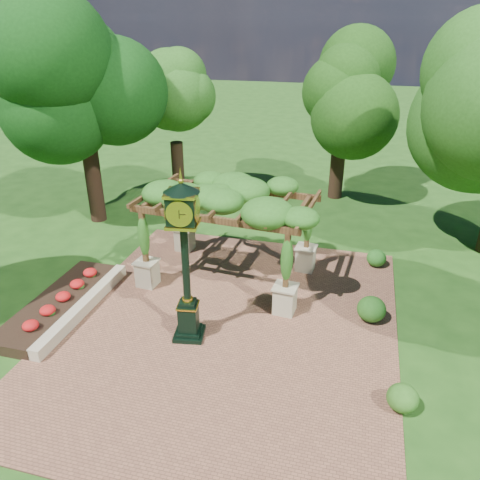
# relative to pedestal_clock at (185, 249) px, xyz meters

# --- Properties ---
(ground) EXTENTS (120.00, 120.00, 0.00)m
(ground) POSITION_rel_pedestal_clock_xyz_m (0.92, -0.18, -2.89)
(ground) COLOR #1E4714
(ground) RESTS_ON ground
(brick_plaza) EXTENTS (10.00, 12.00, 0.04)m
(brick_plaza) POSITION_rel_pedestal_clock_xyz_m (0.92, 0.82, -2.87)
(brick_plaza) COLOR brown
(brick_plaza) RESTS_ON ground
(border_wall) EXTENTS (0.35, 5.00, 0.40)m
(border_wall) POSITION_rel_pedestal_clock_xyz_m (-3.68, 0.32, -2.69)
(border_wall) COLOR #C6B793
(border_wall) RESTS_ON ground
(flower_bed) EXTENTS (1.50, 5.00, 0.36)m
(flower_bed) POSITION_rel_pedestal_clock_xyz_m (-4.58, 0.32, -2.71)
(flower_bed) COLOR red
(flower_bed) RESTS_ON ground
(pedestal_clock) EXTENTS (1.09, 1.09, 4.83)m
(pedestal_clock) POSITION_rel_pedestal_clock_xyz_m (0.00, 0.00, 0.00)
(pedestal_clock) COLOR black
(pedestal_clock) RESTS_ON brick_plaza
(pergola) EXTENTS (5.99, 4.06, 3.59)m
(pergola) POSITION_rel_pedestal_clock_xyz_m (0.16, 3.63, 0.06)
(pergola) COLOR #B9AE89
(pergola) RESTS_ON brick_plaza
(sundial) EXTENTS (0.67, 0.67, 0.99)m
(sundial) POSITION_rel_pedestal_clock_xyz_m (1.04, 8.35, -2.45)
(sundial) COLOR gray
(sundial) RESTS_ON ground
(shrub_front) EXTENTS (0.98, 0.98, 0.67)m
(shrub_front) POSITION_rel_pedestal_clock_xyz_m (5.89, -1.39, -2.51)
(shrub_front) COLOR #2C5E1B
(shrub_front) RESTS_ON brick_plaza
(shrub_mid) EXTENTS (1.06, 1.06, 0.79)m
(shrub_mid) POSITION_rel_pedestal_clock_xyz_m (5.13, 2.18, -2.45)
(shrub_mid) COLOR #235718
(shrub_mid) RESTS_ON brick_plaza
(shrub_back) EXTENTS (0.74, 0.74, 0.65)m
(shrub_back) POSITION_rel_pedestal_clock_xyz_m (5.28, 5.84, -2.52)
(shrub_back) COLOR #26651D
(shrub_back) RESTS_ON brick_plaza
(tree_west_near) EXTENTS (4.99, 4.99, 9.01)m
(tree_west_near) POSITION_rel_pedestal_clock_xyz_m (-7.17, 7.24, 3.31)
(tree_west_near) COLOR black
(tree_west_near) RESTS_ON ground
(tree_west_far) EXTENTS (3.27, 3.27, 7.60)m
(tree_west_far) POSITION_rel_pedestal_clock_xyz_m (-4.59, 10.85, 2.30)
(tree_west_far) COLOR black
(tree_west_far) RESTS_ON ground
(tree_north) EXTENTS (3.88, 3.88, 7.79)m
(tree_north) POSITION_rel_pedestal_clock_xyz_m (3.18, 13.14, 2.43)
(tree_north) COLOR #342014
(tree_north) RESTS_ON ground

